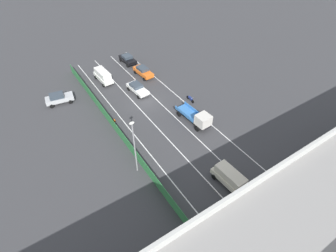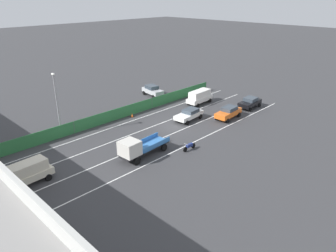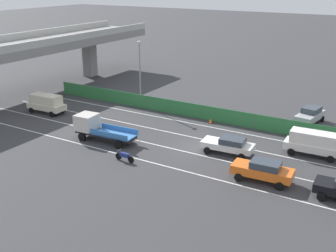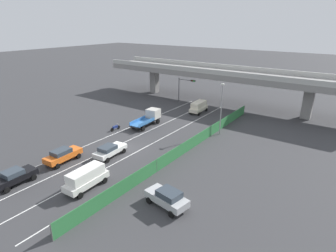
# 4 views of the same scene
# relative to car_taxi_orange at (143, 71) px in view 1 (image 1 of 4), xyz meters

# --- Properties ---
(ground_plane) EXTENTS (300.00, 300.00, 0.00)m
(ground_plane) POSITION_rel_car_taxi_orange_xyz_m (3.70, 7.28, -0.94)
(ground_plane) COLOR #38383A
(lane_line_left_edge) EXTENTS (0.14, 44.08, 0.01)m
(lane_line_left_edge) POSITION_rel_car_taxi_orange_xyz_m (-1.59, 11.33, -0.93)
(lane_line_left_edge) COLOR silver
(lane_line_left_edge) RESTS_ON ground
(lane_line_mid_left) EXTENTS (0.14, 44.08, 0.01)m
(lane_line_mid_left) POSITION_rel_car_taxi_orange_xyz_m (1.94, 11.33, -0.93)
(lane_line_mid_left) COLOR silver
(lane_line_mid_left) RESTS_ON ground
(lane_line_mid_right) EXTENTS (0.14, 44.08, 0.01)m
(lane_line_mid_right) POSITION_rel_car_taxi_orange_xyz_m (5.46, 11.33, -0.93)
(lane_line_mid_right) COLOR silver
(lane_line_mid_right) RESTS_ON ground
(lane_line_right_edge) EXTENTS (0.14, 44.08, 0.01)m
(lane_line_right_edge) POSITION_rel_car_taxi_orange_xyz_m (8.99, 11.33, -0.93)
(lane_line_right_edge) COLOR silver
(lane_line_right_edge) RESTS_ON ground
(elevated_overpass) EXTENTS (53.44, 8.08, 7.58)m
(elevated_overpass) POSITION_rel_car_taxi_orange_xyz_m (3.70, 35.37, 5.07)
(elevated_overpass) COLOR gray
(elevated_overpass) RESTS_ON ground
(green_fence) EXTENTS (0.10, 40.18, 1.62)m
(green_fence) POSITION_rel_car_taxi_orange_xyz_m (10.87, 11.33, -0.13)
(green_fence) COLOR #2D753D
(green_fence) RESTS_ON ground
(car_taxi_orange) EXTENTS (2.20, 4.76, 1.69)m
(car_taxi_orange) POSITION_rel_car_taxi_orange_xyz_m (0.00, 0.00, 0.00)
(car_taxi_orange) COLOR orange
(car_taxi_orange) RESTS_ON ground
(car_van_white) EXTENTS (2.17, 4.96, 2.18)m
(car_van_white) POSITION_rel_car_taxi_orange_xyz_m (7.01, -2.15, 0.30)
(car_van_white) COLOR silver
(car_van_white) RESTS_ON ground
(car_sedan_black) EXTENTS (2.22, 4.39, 1.64)m
(car_sedan_black) POSITION_rel_car_taxi_orange_xyz_m (0.21, -6.04, -0.03)
(car_sedan_black) COLOR black
(car_sedan_black) RESTS_ON ground
(car_sedan_white) EXTENTS (2.35, 4.76, 1.54)m
(car_sedan_white) POSITION_rel_car_taxi_orange_xyz_m (3.55, 4.35, -0.07)
(car_sedan_white) COLOR white
(car_sedan_white) RESTS_ON ground
(car_van_cream) EXTENTS (2.17, 4.66, 2.15)m
(car_van_cream) POSITION_rel_car_taxi_orange_xyz_m (3.61, 27.07, 0.28)
(car_van_cream) COLOR beige
(car_van_cream) RESTS_ON ground
(flatbed_truck_blue) EXTENTS (2.47, 6.27, 2.39)m
(flatbed_truck_blue) POSITION_rel_car_taxi_orange_xyz_m (0.14, 16.72, 0.30)
(flatbed_truck_blue) COLOR black
(flatbed_truck_blue) RESTS_ON ground
(motorcycle) EXTENTS (0.60, 1.95, 0.93)m
(motorcycle) POSITION_rel_car_taxi_orange_xyz_m (-2.54, 11.34, -0.48)
(motorcycle) COLOR black
(motorcycle) RESTS_ON ground
(parked_wagon_silver) EXTENTS (4.51, 2.53, 1.77)m
(parked_wagon_silver) POSITION_rel_car_taxi_orange_xyz_m (15.60, 0.11, 0.03)
(parked_wagon_silver) COLOR #B2B5B7
(parked_wagon_silver) RESTS_ON ground
(traffic_light) EXTENTS (3.87, 0.43, 5.30)m
(traffic_light) POSITION_rel_car_taxi_orange_xyz_m (-2.08, 31.03, 2.86)
(traffic_light) COLOR #47474C
(traffic_light) RESTS_ON ground
(street_lamp) EXTENTS (0.60, 0.36, 7.87)m
(street_lamp) POSITION_rel_car_taxi_orange_xyz_m (11.63, 19.43, 3.78)
(street_lamp) COLOR gray
(street_lamp) RESTS_ON ground
(traffic_cone) EXTENTS (0.47, 0.47, 0.56)m
(traffic_cone) POSITION_rel_car_taxi_orange_xyz_m (10.11, 9.23, -0.68)
(traffic_cone) COLOR orange
(traffic_cone) RESTS_ON ground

